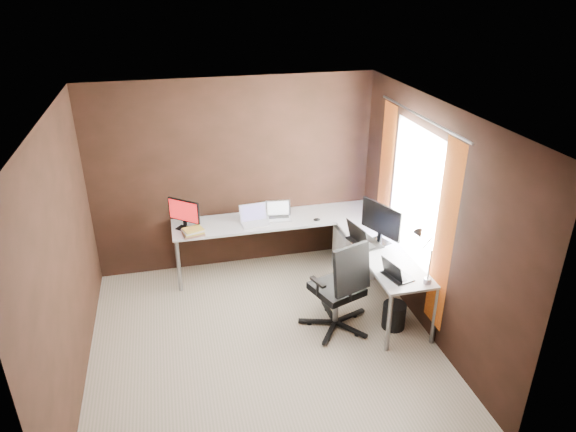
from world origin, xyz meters
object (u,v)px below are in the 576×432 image
object	(u,v)px
laptop_white	(255,219)
laptop_black_small	(395,274)
laptop_silver	(279,214)
book_stack	(193,232)
desk_lamp	(422,249)
monitor_left	(184,213)
office_chair	(338,303)
drawer_pedestal	(354,252)
wastebasket	(394,316)
laptop_black_big	(362,239)
monitor_right	(381,221)

from	to	relation	value
laptop_white	laptop_black_small	distance (m)	2.01
laptop_silver	book_stack	size ratio (longest dim) A/B	1.20
laptop_white	desk_lamp	xyz separation A→B (m)	(1.40, -1.73, 0.32)
monitor_left	office_chair	bearing A→B (deg)	-3.01
laptop_black_small	desk_lamp	world-z (taller)	desk_lamp
drawer_pedestal	laptop_silver	distance (m)	1.10
laptop_silver	desk_lamp	xyz separation A→B (m)	(1.07, -1.80, 0.32)
laptop_white	wastebasket	size ratio (longest dim) A/B	1.25
laptop_white	desk_lamp	world-z (taller)	desk_lamp
drawer_pedestal	laptop_white	xyz separation A→B (m)	(-1.25, 0.29, 0.48)
book_stack	office_chair	world-z (taller)	office_chair
wastebasket	laptop_silver	bearing A→B (deg)	121.26
laptop_black_small	book_stack	distance (m)	2.46
laptop_silver	book_stack	world-z (taller)	laptop_silver
book_stack	desk_lamp	world-z (taller)	desk_lamp
laptop_black_big	laptop_black_small	size ratio (longest dim) A/B	1.29
monitor_left	laptop_silver	world-z (taller)	monitor_left
laptop_silver	book_stack	distance (m)	1.13
office_chair	laptop_silver	bearing A→B (deg)	84.20
drawer_pedestal	laptop_silver	world-z (taller)	laptop_silver
desk_lamp	drawer_pedestal	bearing A→B (deg)	120.48
monitor_left	laptop_silver	xyz separation A→B (m)	(1.19, 0.03, -0.17)
laptop_white	wastebasket	bearing A→B (deg)	-54.59
drawer_pedestal	monitor_right	world-z (taller)	monitor_right
wastebasket	laptop_black_small	bearing A→B (deg)	-130.06
office_chair	desk_lamp	bearing A→B (deg)	-46.14
laptop_silver	desk_lamp	world-z (taller)	desk_lamp
laptop_silver	office_chair	bearing A→B (deg)	-70.00
office_chair	wastebasket	xyz separation A→B (m)	(0.61, -0.14, -0.18)
laptop_white	wastebasket	world-z (taller)	laptop_white
drawer_pedestal	laptop_white	distance (m)	1.37
office_chair	wastebasket	distance (m)	0.65
laptop_white	laptop_black_big	xyz separation A→B (m)	(1.13, -0.84, 0.01)
laptop_white	laptop_black_small	xyz separation A→B (m)	(1.19, -1.61, -0.00)
monitor_right	laptop_black_small	xyz separation A→B (m)	(-0.14, -0.76, -0.23)
monitor_left	desk_lamp	bearing A→B (deg)	1.36
monitor_left	laptop_black_big	size ratio (longest dim) A/B	0.84
laptop_black_big	laptop_white	bearing A→B (deg)	40.71
monitor_left	office_chair	world-z (taller)	monitor_left
laptop_silver	laptop_black_small	xyz separation A→B (m)	(0.87, -1.69, -0.00)
wastebasket	monitor_left	bearing A→B (deg)	144.28
laptop_white	laptop_silver	world-z (taller)	laptop_white
laptop_black_small	wastebasket	xyz separation A→B (m)	(0.09, 0.11, -0.63)
monitor_left	monitor_right	xyz separation A→B (m)	(2.20, -0.90, 0.06)
drawer_pedestal	book_stack	size ratio (longest dim) A/B	2.11
desk_lamp	office_chair	distance (m)	1.12
monitor_left	laptop_black_small	distance (m)	2.65
drawer_pedestal	wastebasket	distance (m)	1.22
monitor_left	book_stack	world-z (taller)	monitor_left
laptop_white	laptop_black_small	bearing A→B (deg)	-58.67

